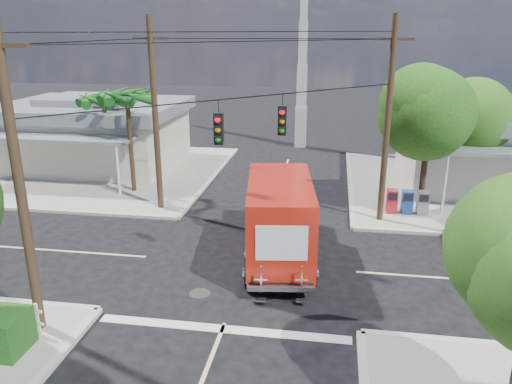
# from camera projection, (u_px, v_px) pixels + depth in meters

# --- Properties ---
(ground) EXTENTS (120.00, 120.00, 0.00)m
(ground) POSITION_uv_depth(u_px,v_px,m) (248.00, 264.00, 18.67)
(ground) COLOR black
(ground) RESTS_ON ground
(sidewalk_ne) EXTENTS (14.12, 14.12, 0.14)m
(sidewalk_ne) POSITION_uv_depth(u_px,v_px,m) (478.00, 189.00, 27.24)
(sidewalk_ne) COLOR #A49F94
(sidewalk_ne) RESTS_ON ground
(sidewalk_nw) EXTENTS (14.12, 14.12, 0.14)m
(sidewalk_nw) POSITION_uv_depth(u_px,v_px,m) (103.00, 172.00, 30.48)
(sidewalk_nw) COLOR #A49F94
(sidewalk_nw) RESTS_ON ground
(road_markings) EXTENTS (32.00, 32.00, 0.01)m
(road_markings) POSITION_uv_depth(u_px,v_px,m) (240.00, 283.00, 17.28)
(road_markings) COLOR beige
(road_markings) RESTS_ON ground
(building_ne) EXTENTS (11.80, 10.20, 4.50)m
(building_ne) POSITION_uv_depth(u_px,v_px,m) (509.00, 145.00, 27.32)
(building_ne) COLOR silver
(building_ne) RESTS_ON sidewalk_ne
(building_nw) EXTENTS (10.80, 10.20, 4.30)m
(building_nw) POSITION_uv_depth(u_px,v_px,m) (94.00, 132.00, 31.47)
(building_nw) COLOR beige
(building_nw) RESTS_ON sidewalk_nw
(radio_tower) EXTENTS (0.80, 0.80, 17.00)m
(radio_tower) POSITION_uv_depth(u_px,v_px,m) (302.00, 69.00, 35.62)
(radio_tower) COLOR silver
(radio_tower) RESTS_ON ground
(tree_ne_front) EXTENTS (4.21, 4.14, 6.66)m
(tree_ne_front) POSITION_uv_depth(u_px,v_px,m) (430.00, 113.00, 22.46)
(tree_ne_front) COLOR #422D1C
(tree_ne_front) RESTS_ON sidewalk_ne
(tree_ne_back) EXTENTS (3.77, 3.66, 5.82)m
(tree_ne_back) POSITION_uv_depth(u_px,v_px,m) (477.00, 119.00, 24.32)
(tree_ne_back) COLOR #422D1C
(tree_ne_back) RESTS_ON sidewalk_ne
(palm_nw_front) EXTENTS (3.01, 3.08, 5.59)m
(palm_nw_front) POSITION_uv_depth(u_px,v_px,m) (127.00, 98.00, 25.26)
(palm_nw_front) COLOR #422D1C
(palm_nw_front) RESTS_ON sidewalk_nw
(palm_nw_back) EXTENTS (3.01, 3.08, 5.19)m
(palm_nw_back) POSITION_uv_depth(u_px,v_px,m) (104.00, 101.00, 27.08)
(palm_nw_back) COLOR #422D1C
(palm_nw_back) RESTS_ON sidewalk_nw
(utility_poles) EXTENTS (12.00, 10.68, 9.00)m
(utility_poles) POSITION_uv_depth(u_px,v_px,m) (213.00, 131.00, 18.96)
(utility_poles) COLOR #473321
(utility_poles) RESTS_ON ground
(vending_boxes) EXTENTS (1.90, 0.50, 1.10)m
(vending_boxes) POSITION_uv_depth(u_px,v_px,m) (407.00, 202.00, 23.31)
(vending_boxes) COLOR #B41B24
(vending_boxes) RESTS_ON sidewalk_ne
(delivery_truck) EXTENTS (3.21, 7.60, 3.19)m
(delivery_truck) POSITION_uv_depth(u_px,v_px,m) (279.00, 217.00, 18.87)
(delivery_truck) COLOR black
(delivery_truck) RESTS_ON ground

